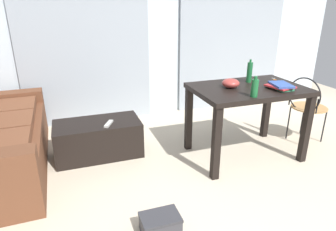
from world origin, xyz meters
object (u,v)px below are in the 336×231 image
wire_chair (306,103)px  scissors (274,79)px  tv_remote_primary (109,124)px  bottle_near (249,72)px  bowl (231,83)px  craft_table (247,98)px  book_stack (280,86)px  shoebox (160,224)px  bottle_far (255,88)px  coffee_table (98,139)px

wire_chair → scissors: bearing=163.2°
scissors → tv_remote_primary: (-1.88, 0.25, -0.39)m
bottle_near → bowl: bottle_near is taller
tv_remote_primary → wire_chair: bearing=18.0°
bottle_near → craft_table: bearing=-122.7°
book_stack → tv_remote_primary: 1.83m
wire_chair → scissors: (-0.41, 0.12, 0.29)m
craft_table → tv_remote_primary: 1.51m
craft_table → scissors: bearing=20.6°
wire_chair → bottle_near: (-0.75, 0.12, 0.40)m
wire_chair → shoebox: bearing=-156.7°
book_stack → bottle_near: bearing=114.3°
bottle_far → scissors: (0.60, 0.48, -0.08)m
shoebox → bottle_far: bearing=26.5°
wire_chair → bottle_near: size_ratio=3.27×
bottle_near → bowl: bearing=-156.7°
tv_remote_primary → craft_table: bearing=10.8°
book_stack → bowl: bearing=155.4°
tv_remote_primary → bottle_far: bearing=-2.5°
bottle_near → bottle_far: 0.55m
bottle_near → shoebox: bearing=-142.9°
coffee_table → tv_remote_primary: size_ratio=5.15×
bottle_far → shoebox: size_ratio=0.67×
tv_remote_primary → shoebox: 1.33m
bottle_far → bowl: bottle_far is taller
shoebox → scissors: bearing=31.2°
coffee_table → bottle_far: (1.39, -0.84, 0.68)m
craft_table → wire_chair: size_ratio=1.41×
tv_remote_primary → book_stack: bearing=8.0°
bottle_near → shoebox: size_ratio=0.86×
book_stack → shoebox: bearing=-155.4°
bowl → book_stack: 0.50m
scissors → shoebox: size_ratio=0.35×
shoebox → book_stack: bearing=24.6°
shoebox → bottle_near: bearing=37.1°
wire_chair → shoebox: size_ratio=2.80×
coffee_table → shoebox: 1.42m
tv_remote_primary → shoebox: (0.17, -1.28, -0.33)m
coffee_table → bowl: bearing=-20.0°
craft_table → shoebox: bearing=-145.5°
craft_table → bottle_near: bottle_near is taller
wire_chair → bottle_far: (-1.01, -0.36, 0.37)m
craft_table → book_stack: 0.35m
bottle_far → bowl: 0.36m
coffee_table → scissors: bearing=-10.2°
coffee_table → shoebox: size_ratio=3.17×
bowl → wire_chair: bearing=0.5°
bottle_near → book_stack: size_ratio=0.86×
bowl → scissors: size_ratio=1.75×
shoebox → bowl: bearing=40.4°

